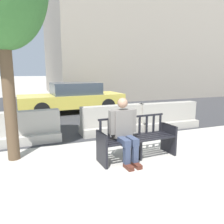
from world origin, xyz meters
TOP-DOWN VIEW (x-y plane):
  - ground_plane at (0.00, 0.00)m, footprint 200.00×200.00m
  - street_asphalt at (0.00, 8.70)m, footprint 120.00×12.00m
  - street_bench at (0.71, 1.25)m, footprint 1.71×0.61m
  - seated_person at (0.37, 1.17)m, footprint 0.59×0.74m
  - jersey_barrier_centre at (0.97, 3.27)m, footprint 2.01×0.72m
  - jersey_barrier_left at (-1.65, 3.19)m, footprint 2.02×0.75m
  - jersey_barrier_right at (2.87, 3.18)m, footprint 2.02×0.73m
  - car_taxi_near at (0.53, 7.18)m, footprint 4.72×2.06m

SIDE VIEW (x-z plane):
  - ground_plane at x=0.00m, z-range 0.00..0.00m
  - street_asphalt at x=0.00m, z-range 0.00..0.01m
  - jersey_barrier_centre at x=0.97m, z-range -0.08..0.76m
  - jersey_barrier_left at x=-1.65m, z-range -0.08..0.76m
  - jersey_barrier_right at x=2.87m, z-range -0.08..0.76m
  - street_bench at x=0.71m, z-range -0.04..0.84m
  - car_taxi_near at x=0.53m, z-range 0.00..1.34m
  - seated_person at x=0.37m, z-range 0.03..1.35m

